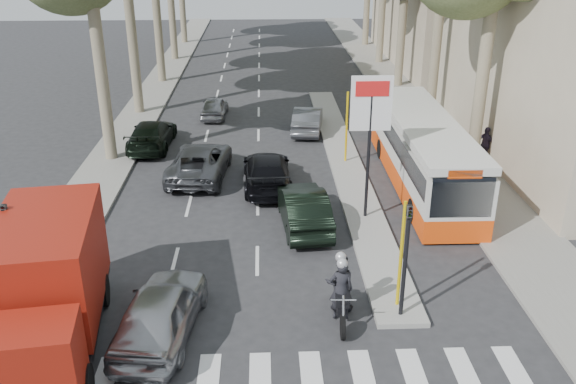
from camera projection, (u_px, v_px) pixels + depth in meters
name	position (u px, v px, depth m)	size (l,w,h in m)	color
ground	(286.00, 292.00, 18.87)	(120.00, 120.00, 0.00)	#28282B
sidewalk_right	(396.00, 89.00, 42.05)	(3.20, 70.00, 0.12)	gray
median_left	(161.00, 81.00, 44.16)	(2.40, 64.00, 0.12)	gray
traffic_island	(345.00, 162.00, 29.03)	(1.50, 26.00, 0.16)	gray
billboard	(370.00, 128.00, 22.08)	(1.50, 12.10, 5.60)	yellow
traffic_light_island	(407.00, 243.00, 16.62)	(0.16, 0.41, 3.60)	black
traffic_light_left	(10.00, 242.00, 16.67)	(0.16, 0.41, 3.60)	black
silver_hatchback	(161.00, 311.00, 16.59)	(1.86, 4.62, 1.58)	#A5A8AD
dark_hatchback	(303.00, 208.00, 22.75)	(1.60, 4.58, 1.51)	black
queue_car_a	(200.00, 162.00, 27.29)	(2.39, 5.19, 1.44)	#494B50
queue_car_b	(267.00, 171.00, 26.26)	(2.01, 4.95, 1.44)	black
queue_car_c	(214.00, 107.00, 35.89)	(1.43, 3.56, 1.21)	#93949A
queue_car_d	(308.00, 119.00, 33.30)	(1.48, 4.24, 1.40)	#52555B
queue_car_e	(152.00, 134.00, 30.91)	(1.96, 4.82, 1.40)	black
red_truck	(46.00, 287.00, 15.80)	(3.25, 6.74, 3.46)	black
city_bus	(423.00, 150.00, 26.12)	(2.57, 11.35, 2.98)	#EC460D
motorcycle	(340.00, 288.00, 17.42)	(0.87, 2.39, 2.03)	black
pedestrian_near	(486.00, 144.00, 28.71)	(0.98, 0.48, 1.68)	#423651
pedestrian_far	(447.00, 166.00, 26.00)	(1.13, 0.50, 1.75)	#665D4C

